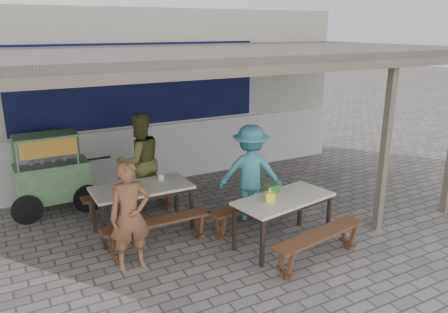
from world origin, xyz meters
TOP-DOWN VIEW (x-y plane):
  - ground at (0.00, 0.00)m, footprint 60.00×60.00m
  - back_wall at (-0.00, 3.58)m, footprint 9.00×1.28m
  - warung_roof at (0.02, 0.90)m, footprint 9.00×4.21m
  - table_left at (-0.99, 0.84)m, footprint 1.52×0.78m
  - bench_left_street at (-0.99, 0.18)m, footprint 1.62×0.29m
  - bench_left_wall at (-0.99, 1.51)m, footprint 1.62×0.29m
  - table_right at (0.69, -0.60)m, footprint 1.59×0.94m
  - bench_right_street at (0.80, -1.28)m, footprint 1.62×0.53m
  - bench_right_wall at (0.58, 0.08)m, footprint 1.62×0.53m
  - vendor_cart at (-2.12, 2.33)m, footprint 1.76×0.71m
  - patron_street_side at (-1.48, -0.14)m, footprint 0.57×0.40m
  - patron_wall_side at (-0.70, 1.79)m, footprint 0.92×0.77m
  - patron_right_table at (0.77, 0.45)m, footprint 1.21×1.07m
  - tissue_box at (0.43, -0.60)m, footprint 0.17×0.17m
  - donation_box at (0.64, -0.36)m, footprint 0.21×0.15m
  - condiment_jar at (-0.61, 0.99)m, footprint 0.09×0.09m
  - condiment_bowl at (-1.15, 0.91)m, footprint 0.27×0.27m

SIDE VIEW (x-z plane):
  - ground at x=0.00m, z-range 0.00..0.00m
  - bench_right_street at x=0.80m, z-range 0.12..0.57m
  - bench_right_wall at x=0.58m, z-range 0.12..0.57m
  - bench_left_street at x=-0.99m, z-range 0.12..0.57m
  - bench_left_wall at x=-0.99m, z-range 0.12..0.57m
  - table_right at x=0.69m, z-range 0.30..1.05m
  - table_left at x=-0.99m, z-range 0.30..1.05m
  - patron_street_side at x=-1.48m, z-range 0.00..1.49m
  - vendor_cart at x=-2.12m, z-range 0.06..1.46m
  - condiment_bowl at x=-1.15m, z-range 0.75..0.80m
  - condiment_jar at x=-0.61m, z-range 0.75..0.85m
  - patron_right_table at x=0.77m, z-range 0.00..1.62m
  - tissue_box at x=0.43m, z-range 0.75..0.88m
  - donation_box at x=0.64m, z-range 0.75..0.88m
  - patron_wall_side at x=-0.70m, z-range 0.00..1.73m
  - back_wall at x=0.00m, z-range -0.03..3.47m
  - warung_roof at x=0.02m, z-range 1.31..4.12m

